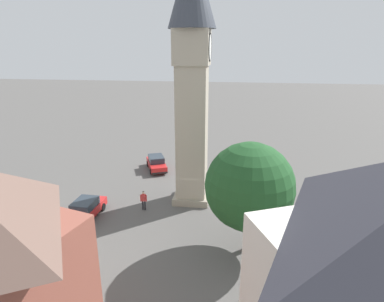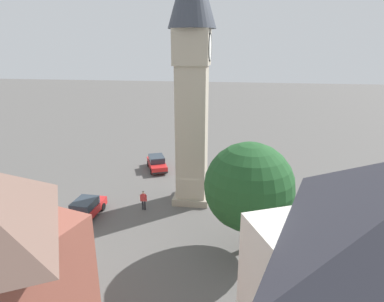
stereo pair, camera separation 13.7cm
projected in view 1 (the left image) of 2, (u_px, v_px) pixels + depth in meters
ground_plane at (192, 199)px, 28.93m from camera, size 200.00×200.00×0.00m
clock_tower at (192, 60)px, 25.18m from camera, size 3.71×3.71×20.70m
car_blue_kerb at (255, 156)px, 38.01m from camera, size 3.00×4.46×1.53m
car_silver_kerb at (86, 209)px, 25.69m from camera, size 4.19×1.93×1.53m
car_red_corner at (259, 192)px, 28.65m from camera, size 2.63×4.41×1.53m
car_white_side at (337, 233)px, 22.37m from camera, size 4.29×3.87×1.53m
car_black_far at (156, 163)px, 35.76m from camera, size 4.46×3.18×1.53m
pedestrian at (144, 199)px, 26.80m from camera, size 0.25×0.56×1.69m
tree at (249, 187)px, 20.31m from camera, size 5.69×5.69×7.52m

